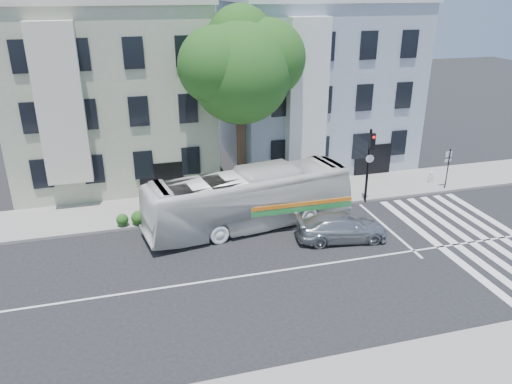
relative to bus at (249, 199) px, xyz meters
name	(u,v)px	position (x,y,z in m)	size (l,w,h in m)	color
ground	(287,270)	(0.51, -4.79, -1.56)	(120.00, 120.00, 0.00)	black
sidewalk_far	(244,201)	(0.51, 3.21, -1.49)	(80.00, 4.00, 0.15)	gray
building_left	(112,94)	(-6.49, 10.21, 3.94)	(12.00, 10.00, 11.00)	#9EA68B
building_right	(314,83)	(7.51, 10.21, 3.94)	(12.00, 10.00, 11.00)	#A1ADC0
street_tree	(241,66)	(0.57, 3.94, 6.27)	(7.30, 5.90, 11.10)	#2D2116
bus	(249,199)	(0.00, 0.00, 0.00)	(11.24, 2.63, 3.13)	white
sedan	(342,228)	(4.08, -2.75, -0.89)	(4.62, 1.88, 1.34)	#B3B6BA
hedge	(202,211)	(-2.32, 1.51, -1.06)	(8.50, 0.84, 0.70)	#2F5E1E
traffic_signal	(370,156)	(7.45, 1.15, 1.33)	(0.47, 0.54, 4.48)	black
fire_hydrant	(431,177)	(12.84, 2.71, -1.03)	(0.42, 0.24, 0.75)	silver
far_sign_pole	(448,163)	(13.17, 1.66, 0.20)	(0.46, 0.18, 2.55)	black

